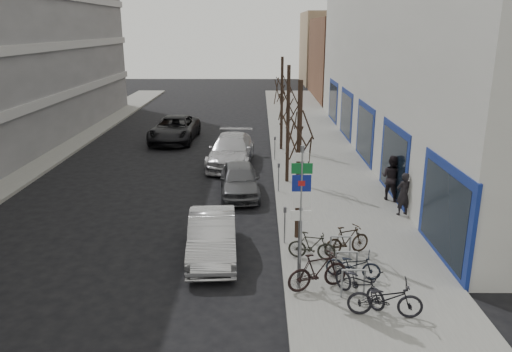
{
  "coord_description": "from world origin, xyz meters",
  "views": [
    {
      "loc": [
        1.3,
        -12.39,
        7.08
      ],
      "look_at": [
        1.18,
        4.64,
        2.0
      ],
      "focal_mm": 35.0,
      "sensor_mm": 36.0,
      "label": 1
    }
  ],
  "objects_px": {
    "highway_sign_pole": "(301,210)",
    "pedestrian_near": "(403,194)",
    "lane_car": "(175,129)",
    "tree_far": "(282,82)",
    "meter_back": "(275,146)",
    "parked_car_mid": "(239,180)",
    "bike_far_curb": "(385,296)",
    "parked_car_back": "(231,150)",
    "bike_near_right": "(318,270)",
    "pedestrian_far": "(392,177)",
    "meter_front": "(285,222)",
    "bike_mid_inner": "(312,245)",
    "tree_near": "(300,124)",
    "tree_mid": "(288,97)",
    "bike_mid_curb": "(353,262)",
    "bike_far_inner": "(347,240)",
    "parked_car_front": "(212,236)",
    "bike_rack": "(346,261)",
    "bike_near_left": "(360,281)",
    "meter_mid": "(279,175)"
  },
  "relations": [
    {
      "from": "meter_mid",
      "to": "bike_near_right",
      "type": "xyz_separation_m",
      "value": [
        0.76,
        -8.55,
        -0.22
      ]
    },
    {
      "from": "parked_car_front",
      "to": "tree_near",
      "type": "bearing_deg",
      "value": 19.65
    },
    {
      "from": "bike_near_right",
      "to": "pedestrian_far",
      "type": "relative_size",
      "value": 0.94
    },
    {
      "from": "bike_mid_curb",
      "to": "parked_car_mid",
      "type": "relative_size",
      "value": 0.38
    },
    {
      "from": "lane_car",
      "to": "bike_mid_curb",
      "type": "bearing_deg",
      "value": -64.16
    },
    {
      "from": "bike_near_right",
      "to": "pedestrian_far",
      "type": "height_order",
      "value": "pedestrian_far"
    },
    {
      "from": "bike_near_right",
      "to": "pedestrian_far",
      "type": "xyz_separation_m",
      "value": [
        3.89,
        7.5,
        0.41
      ]
    },
    {
      "from": "bike_mid_inner",
      "to": "parked_car_back",
      "type": "relative_size",
      "value": 0.27
    },
    {
      "from": "parked_car_mid",
      "to": "highway_sign_pole",
      "type": "bearing_deg",
      "value": -81.26
    },
    {
      "from": "highway_sign_pole",
      "to": "parked_car_back",
      "type": "xyz_separation_m",
      "value": [
        -2.6,
        13.44,
        -1.66
      ]
    },
    {
      "from": "highway_sign_pole",
      "to": "bike_near_left",
      "type": "bearing_deg",
      "value": -21.32
    },
    {
      "from": "parked_car_back",
      "to": "bike_mid_curb",
      "type": "bearing_deg",
      "value": -68.45
    },
    {
      "from": "bike_near_left",
      "to": "lane_car",
      "type": "distance_m",
      "value": 21.41
    },
    {
      "from": "tree_near",
      "to": "tree_mid",
      "type": "relative_size",
      "value": 1.0
    },
    {
      "from": "lane_car",
      "to": "bike_near_left",
      "type": "bearing_deg",
      "value": -65.6
    },
    {
      "from": "tree_mid",
      "to": "pedestrian_near",
      "type": "xyz_separation_m",
      "value": [
        4.2,
        -4.33,
        -3.11
      ]
    },
    {
      "from": "highway_sign_pole",
      "to": "tree_mid",
      "type": "bearing_deg",
      "value": 88.86
    },
    {
      "from": "bike_far_inner",
      "to": "bike_near_left",
      "type": "bearing_deg",
      "value": 154.23
    },
    {
      "from": "tree_far",
      "to": "bike_far_curb",
      "type": "bearing_deg",
      "value": -84.17
    },
    {
      "from": "bike_far_curb",
      "to": "parked_car_back",
      "type": "height_order",
      "value": "parked_car_back"
    },
    {
      "from": "bike_mid_inner",
      "to": "pedestrian_far",
      "type": "distance_m",
      "value": 6.87
    },
    {
      "from": "tree_near",
      "to": "bike_near_left",
      "type": "relative_size",
      "value": 3.02
    },
    {
      "from": "highway_sign_pole",
      "to": "bike_mid_inner",
      "type": "relative_size",
      "value": 2.8
    },
    {
      "from": "tree_far",
      "to": "meter_mid",
      "type": "xyz_separation_m",
      "value": [
        -0.45,
        -8.0,
        -3.19
      ]
    },
    {
      "from": "meter_front",
      "to": "bike_mid_inner",
      "type": "xyz_separation_m",
      "value": [
        0.79,
        -1.2,
        -0.31
      ]
    },
    {
      "from": "bike_mid_inner",
      "to": "bike_far_curb",
      "type": "distance_m",
      "value": 3.53
    },
    {
      "from": "bike_near_right",
      "to": "lane_car",
      "type": "bearing_deg",
      "value": -0.43
    },
    {
      "from": "bike_rack",
      "to": "meter_mid",
      "type": "bearing_deg",
      "value": 101.8
    },
    {
      "from": "bike_rack",
      "to": "tree_near",
      "type": "distance_m",
      "value": 4.66
    },
    {
      "from": "bike_rack",
      "to": "pedestrian_near",
      "type": "bearing_deg",
      "value": 59.38
    },
    {
      "from": "meter_back",
      "to": "bike_near_left",
      "type": "height_order",
      "value": "meter_back"
    },
    {
      "from": "meter_mid",
      "to": "bike_far_curb",
      "type": "distance_m",
      "value": 10.16
    },
    {
      "from": "tree_far",
      "to": "meter_back",
      "type": "height_order",
      "value": "tree_far"
    },
    {
      "from": "bike_mid_curb",
      "to": "parked_car_mid",
      "type": "xyz_separation_m",
      "value": [
        -3.57,
        7.83,
        0.07
      ]
    },
    {
      "from": "bike_far_curb",
      "to": "parked_car_mid",
      "type": "distance_m",
      "value": 10.6
    },
    {
      "from": "parked_car_mid",
      "to": "pedestrian_near",
      "type": "height_order",
      "value": "pedestrian_near"
    },
    {
      "from": "bike_mid_curb",
      "to": "parked_car_front",
      "type": "height_order",
      "value": "parked_car_front"
    },
    {
      "from": "bike_near_left",
      "to": "parked_car_back",
      "type": "relative_size",
      "value": 0.33
    },
    {
      "from": "bike_mid_curb",
      "to": "bike_far_curb",
      "type": "xyz_separation_m",
      "value": [
        0.43,
        -1.99,
        0.09
      ]
    },
    {
      "from": "lane_car",
      "to": "highway_sign_pole",
      "type": "bearing_deg",
      "value": -68.99
    },
    {
      "from": "parked_car_front",
      "to": "bike_near_right",
      "type": "bearing_deg",
      "value": -40.78
    },
    {
      "from": "highway_sign_pole",
      "to": "pedestrian_near",
      "type": "relative_size",
      "value": 2.5
    },
    {
      "from": "bike_mid_curb",
      "to": "pedestrian_near",
      "type": "height_order",
      "value": "pedestrian_near"
    },
    {
      "from": "bike_far_curb",
      "to": "bike_far_inner",
      "type": "relative_size",
      "value": 1.14
    },
    {
      "from": "bike_rack",
      "to": "bike_near_right",
      "type": "xyz_separation_m",
      "value": [
        -0.89,
        -0.65,
        0.04
      ]
    },
    {
      "from": "bike_near_right",
      "to": "parked_car_back",
      "type": "xyz_separation_m",
      "value": [
        -3.11,
        13.48,
        0.09
      ]
    },
    {
      "from": "meter_front",
      "to": "bike_far_inner",
      "type": "relative_size",
      "value": 0.78
    },
    {
      "from": "bike_near_right",
      "to": "bike_far_curb",
      "type": "distance_m",
      "value": 2.03
    },
    {
      "from": "bike_rack",
      "to": "bike_mid_inner",
      "type": "xyz_separation_m",
      "value": [
        -0.86,
        1.2,
        -0.05
      ]
    },
    {
      "from": "meter_mid",
      "to": "bike_mid_inner",
      "type": "relative_size",
      "value": 0.85
    }
  ]
}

